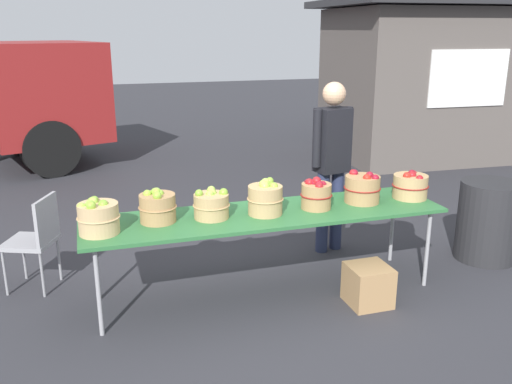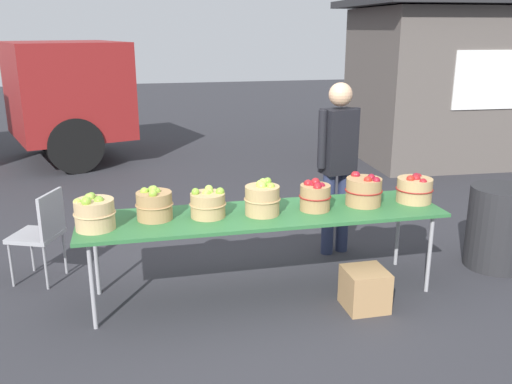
{
  "view_description": "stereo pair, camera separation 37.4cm",
  "coord_description": "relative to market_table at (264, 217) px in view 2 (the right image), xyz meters",
  "views": [
    {
      "loc": [
        -1.42,
        -4.23,
        2.26
      ],
      "look_at": [
        0.0,
        0.3,
        0.85
      ],
      "focal_mm": 38.62,
      "sensor_mm": 36.0,
      "label": 1
    },
    {
      "loc": [
        -1.06,
        -4.33,
        2.26
      ],
      "look_at": [
        0.0,
        0.3,
        0.85
      ],
      "focal_mm": 38.62,
      "sensor_mm": 36.0,
      "label": 2
    }
  ],
  "objects": [
    {
      "name": "ground_plane",
      "position": [
        0.0,
        0.0,
        -0.72
      ],
      "size": [
        40.0,
        40.0,
        0.0
      ],
      "primitive_type": "plane",
      "color": "#2D2D33"
    },
    {
      "name": "market_table",
      "position": [
        0.0,
        0.0,
        0.0
      ],
      "size": [
        3.1,
        0.76,
        0.75
      ],
      "color": "#2D6B38",
      "rests_on": "ground"
    },
    {
      "name": "apple_basket_green_0",
      "position": [
        -1.38,
        -0.08,
        0.17
      ],
      "size": [
        0.33,
        0.33,
        0.29
      ],
      "color": "tan",
      "rests_on": "market_table"
    },
    {
      "name": "apple_basket_green_1",
      "position": [
        -0.91,
        0.05,
        0.16
      ],
      "size": [
        0.31,
        0.31,
        0.28
      ],
      "color": "#A87F51",
      "rests_on": "market_table"
    },
    {
      "name": "apple_basket_green_2",
      "position": [
        -0.48,
        0.02,
        0.15
      ],
      "size": [
        0.31,
        0.31,
        0.25
      ],
      "color": "tan",
      "rests_on": "market_table"
    },
    {
      "name": "apple_basket_green_3",
      "position": [
        -0.02,
        -0.02,
        0.17
      ],
      "size": [
        0.31,
        0.31,
        0.3
      ],
      "color": "tan",
      "rests_on": "market_table"
    },
    {
      "name": "apple_basket_red_0",
      "position": [
        0.45,
        -0.01,
        0.16
      ],
      "size": [
        0.28,
        0.28,
        0.29
      ],
      "color": "#A87F51",
      "rests_on": "market_table"
    },
    {
      "name": "apple_basket_red_1",
      "position": [
        0.92,
        0.03,
        0.16
      ],
      "size": [
        0.33,
        0.33,
        0.29
      ],
      "color": "#A87F51",
      "rests_on": "market_table"
    },
    {
      "name": "apple_basket_red_2",
      "position": [
        1.41,
        0.01,
        0.15
      ],
      "size": [
        0.33,
        0.33,
        0.27
      ],
      "color": "tan",
      "rests_on": "market_table"
    },
    {
      "name": "vendor_adult",
      "position": [
        0.95,
        0.75,
        0.32
      ],
      "size": [
        0.46,
        0.29,
        1.76
      ],
      "rotation": [
        0.0,
        0.0,
        3.34
      ],
      "color": "#262D4C",
      "rests_on": "ground"
    },
    {
      "name": "food_kiosk",
      "position": [
        4.43,
        4.48,
        0.67
      ],
      "size": [
        3.64,
        3.07,
        2.74
      ],
      "rotation": [
        0.0,
        0.0,
        -0.05
      ],
      "color": "#59514C",
      "rests_on": "ground"
    },
    {
      "name": "folding_chair",
      "position": [
        -1.91,
        0.7,
        -0.21
      ],
      "size": [
        0.52,
        0.52,
        0.86
      ],
      "rotation": [
        0.0,
        0.0,
        4.32
      ],
      "color": "#99999E",
      "rests_on": "ground"
    },
    {
      "name": "trash_barrel",
      "position": [
        2.38,
        0.06,
        -0.31
      ],
      "size": [
        0.6,
        0.6,
        0.81
      ],
      "primitive_type": "cylinder",
      "color": "#262628",
      "rests_on": "ground"
    },
    {
      "name": "produce_crate",
      "position": [
        0.76,
        -0.46,
        -0.54
      ],
      "size": [
        0.34,
        0.34,
        0.34
      ],
      "primitive_type": "cube",
      "color": "#A87F51",
      "rests_on": "ground"
    }
  ]
}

